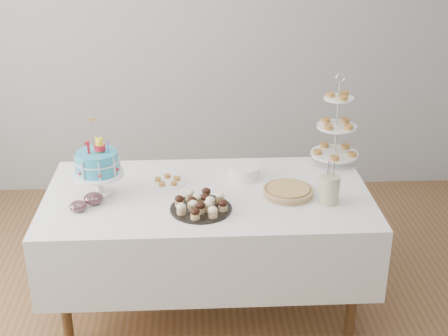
{
  "coord_description": "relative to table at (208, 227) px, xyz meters",
  "views": [
    {
      "loc": [
        -0.07,
        -3.0,
        2.41
      ],
      "look_at": [
        0.1,
        0.3,
        0.93
      ],
      "focal_mm": 50.0,
      "sensor_mm": 36.0,
      "label": 1
    }
  ],
  "objects": [
    {
      "name": "tiered_stand",
      "position": [
        0.84,
        0.4,
        0.48
      ],
      "size": [
        0.31,
        0.31,
        0.61
      ],
      "color": "silver",
      "rests_on": "table"
    },
    {
      "name": "floor",
      "position": [
        0.0,
        -0.3,
        -0.54
      ],
      "size": [
        5.0,
        5.0,
        0.0
      ],
      "primitive_type": "plane",
      "color": "brown",
      "rests_on": "ground"
    },
    {
      "name": "jam_bowl_b",
      "position": [
        -0.65,
        -0.1,
        0.26
      ],
      "size": [
        0.11,
        0.11,
        0.07
      ],
      "color": "silver",
      "rests_on": "table"
    },
    {
      "name": "jam_bowl_a",
      "position": [
        -0.73,
        -0.18,
        0.26
      ],
      "size": [
        0.1,
        0.1,
        0.06
      ],
      "color": "silver",
      "rests_on": "table"
    },
    {
      "name": "cupcake_tray",
      "position": [
        -0.04,
        -0.21,
        0.27
      ],
      "size": [
        0.35,
        0.35,
        0.08
      ],
      "color": "black",
      "rests_on": "table"
    },
    {
      "name": "walls",
      "position": [
        0.0,
        -0.3,
        0.81
      ],
      "size": [
        5.04,
        4.04,
        2.7
      ],
      "color": "#A3A6A8",
      "rests_on": "floor"
    },
    {
      "name": "pie",
      "position": [
        0.47,
        -0.05,
        0.25
      ],
      "size": [
        0.3,
        0.3,
        0.05
      ],
      "color": "tan",
      "rests_on": "table"
    },
    {
      "name": "pastry_plate",
      "position": [
        -0.24,
        0.15,
        0.24
      ],
      "size": [
        0.21,
        0.21,
        0.03
      ],
      "color": "white",
      "rests_on": "table"
    },
    {
      "name": "birthday_cake",
      "position": [
        -0.63,
        0.02,
        0.35
      ],
      "size": [
        0.3,
        0.3,
        0.46
      ],
      "rotation": [
        0.0,
        0.0,
        0.22
      ],
      "color": "white",
      "rests_on": "table"
    },
    {
      "name": "table",
      "position": [
        0.0,
        0.0,
        0.0
      ],
      "size": [
        1.92,
        1.02,
        0.77
      ],
      "color": "white",
      "rests_on": "floor"
    },
    {
      "name": "plate_stack",
      "position": [
        0.23,
        0.21,
        0.27
      ],
      "size": [
        0.2,
        0.2,
        0.08
      ],
      "color": "white",
      "rests_on": "table"
    },
    {
      "name": "utensil_pitcher",
      "position": [
        0.69,
        -0.16,
        0.32
      ],
      "size": [
        0.12,
        0.11,
        0.25
      ],
      "rotation": [
        0.0,
        0.0,
        0.22
      ],
      "color": "beige",
      "rests_on": "table"
    }
  ]
}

